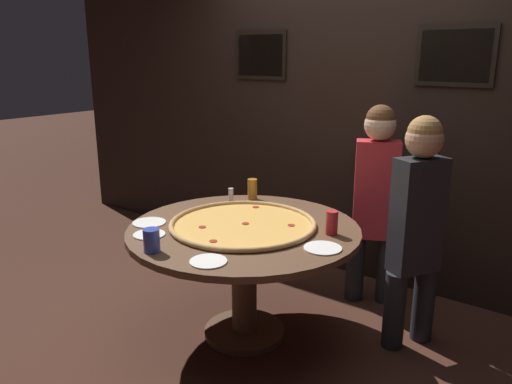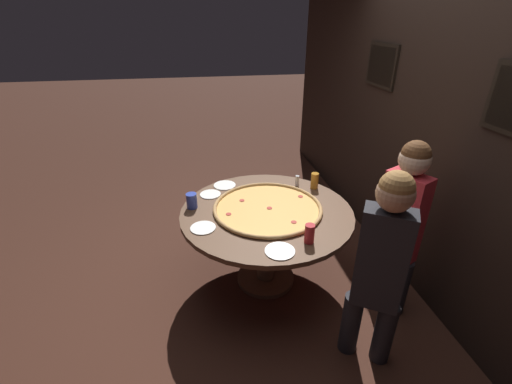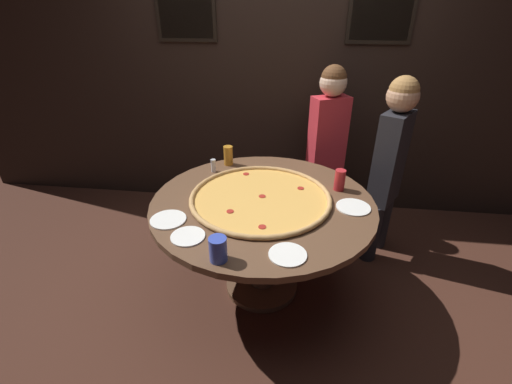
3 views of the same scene
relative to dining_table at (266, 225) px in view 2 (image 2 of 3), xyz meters
The scene contains 14 objects.
ground_plane 0.59m from the dining_table, ahead, with size 24.00×24.00×0.00m, color #422319.
back_wall 1.49m from the dining_table, 90.00° to the left, with size 6.40×0.08×2.60m.
dining_table is the anchor object (origin of this frame).
giant_pizza 0.16m from the dining_table, 145.35° to the left, with size 0.91×0.91×0.03m.
drink_cup_front_edge 0.66m from the dining_table, 104.05° to the right, with size 0.09×0.09×0.13m, color #384CB7.
drink_cup_near_left 0.58m from the dining_table, 22.50° to the left, with size 0.07×0.07×0.14m, color #B22328.
drink_cup_far_left 0.65m from the dining_table, 121.94° to the left, with size 0.07×0.07×0.15m, color #BC7A23.
white_plate_near_front 0.59m from the dining_table, 128.86° to the right, with size 0.19×0.19×0.01m, color white.
white_plate_left_side 0.58m from the dining_table, ahead, with size 0.21×0.21×0.01m, color white.
white_plate_far_back 0.58m from the dining_table, 70.98° to the right, with size 0.19×0.19×0.01m, color white.
white_plate_right_side 0.62m from the dining_table, 150.06° to the right, with size 0.21×0.21×0.01m, color white.
condiment_shaker 0.59m from the dining_table, 137.29° to the left, with size 0.04×0.04×0.10m.
diner_side_right 1.06m from the dining_table, 31.33° to the left, with size 0.30×0.37×1.43m.
diner_far_right 1.06m from the dining_table, 64.08° to the left, with size 0.38×0.27×1.44m.
Camera 2 is at (2.39, -0.52, 2.17)m, focal length 24.00 mm.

